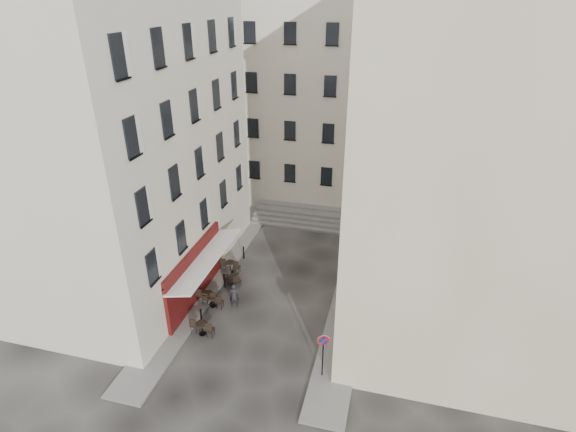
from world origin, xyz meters
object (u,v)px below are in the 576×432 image
(no_parking_sign, at_px, (323,348))
(pedestrian, at_px, (234,295))
(bistro_table_b, at_px, (213,300))
(bistro_table_a, at_px, (202,327))

(no_parking_sign, bearing_deg, pedestrian, 128.50)
(bistro_table_b, relative_size, pedestrian, 0.82)
(pedestrian, bearing_deg, bistro_table_b, -4.92)
(bistro_table_a, height_order, pedestrian, pedestrian)
(no_parking_sign, xyz_separation_m, bistro_table_b, (-7.20, 3.72, -1.35))
(bistro_table_b, xyz_separation_m, pedestrian, (1.21, 0.32, 0.32))
(no_parking_sign, bearing_deg, bistro_table_a, 151.31)
(pedestrian, bearing_deg, no_parking_sign, 126.08)
(bistro_table_b, bearing_deg, pedestrian, 14.98)
(bistro_table_b, distance_m, pedestrian, 1.29)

